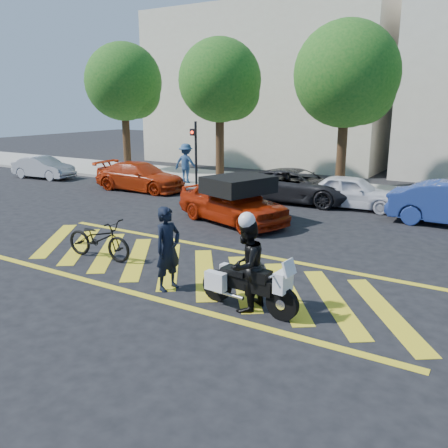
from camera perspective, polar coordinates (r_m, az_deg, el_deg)
The scene contains 18 objects.
ground at distance 12.11m, azimuth -4.32°, elevation -5.43°, with size 90.00×90.00×0.00m, color black.
sidewalk at distance 22.61m, azimuth 13.67°, elevation 3.81°, with size 60.00×5.00×0.15m, color #9E998E.
crosswalk at distance 12.13m, azimuth -4.47°, elevation -5.38°, with size 12.33×4.00×0.01m.
building_left at distance 33.60m, azimuth 5.65°, elevation 15.97°, with size 16.00×8.00×10.00m, color beige.
tree_far_left at distance 28.91m, azimuth -11.69°, elevation 16.09°, with size 4.40×4.40×7.41m.
tree_left at distance 24.98m, azimuth -0.18°, elevation 16.54°, with size 4.20×4.20×7.26m.
tree_center at distance 22.29m, azimuth 14.85°, elevation 16.58°, with size 4.60×4.60×7.56m.
signal_pole at distance 23.19m, azimuth -3.49°, elevation 9.06°, with size 0.28×0.43×3.20m.
officer_bike at distance 10.61m, azimuth -6.77°, elevation -2.97°, with size 0.69×0.46×1.90m, color black.
bicycle at distance 13.16m, azimuth -14.84°, elevation -1.75°, with size 0.72×2.08×1.09m, color black.
police_motorcycle at distance 9.67m, azimuth 2.76°, elevation -7.26°, with size 2.25×0.74×0.99m.
officer_moto at distance 9.53m, azimuth 2.70°, elevation -5.01°, with size 0.91×0.71×1.88m, color black.
red_convertible at distance 16.46m, azimuth 1.01°, elevation 2.71°, with size 1.78×4.43×1.51m, color #971E07.
parked_far_left at distance 28.04m, azimuth -20.91°, elevation 6.37°, with size 1.27×3.63×1.20m, color #96989D.
parked_left at distance 22.96m, azimuth -10.04°, elevation 5.66°, with size 1.86×4.59×1.33m, color #AC290A.
parked_mid_left at distance 20.21m, azimuth 8.87°, elevation 4.58°, with size 2.29×4.97×1.38m, color black.
parked_mid_right at distance 19.47m, azimuth 15.17°, elevation 3.76°, with size 1.55×3.84×1.31m, color white.
pedestrian_left at distance 23.92m, azimuth -4.58°, elevation 7.29°, with size 1.26×0.72×1.95m, color #2B4D78.
Camera 1 is at (6.68, -9.22, 4.13)m, focal length 38.00 mm.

